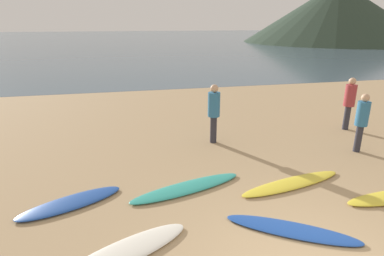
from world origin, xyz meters
TOP-DOWN VIEW (x-y plane):
  - ground_plane at (0.00, 10.00)m, footprint 120.00×120.00m
  - ocean_water at (0.00, 63.58)m, footprint 140.00×100.00m
  - headland_hill at (33.16, 46.53)m, footprint 29.73×29.73m
  - surfboard_0 at (-3.65, 2.88)m, footprint 2.13×1.38m
  - surfboard_1 at (-2.62, 1.19)m, footprint 2.25×1.47m
  - surfboard_2 at (-1.26, 2.96)m, footprint 2.68×1.27m
  - surfboard_3 at (0.21, 1.11)m, footprint 2.20×1.65m
  - surfboard_4 at (1.07, 2.64)m, footprint 2.71×1.06m
  - person_0 at (4.79, 5.76)m, footprint 0.35×0.35m
  - person_1 at (0.10, 5.57)m, footprint 0.35×0.35m
  - person_2 at (3.82, 4.00)m, footprint 0.33×0.33m

SIDE VIEW (x-z plane):
  - ground_plane at x=0.00m, z-range -0.20..0.00m
  - ocean_water at x=0.00m, z-range 0.00..0.00m
  - surfboard_3 at x=0.21m, z-range 0.00..0.06m
  - surfboard_4 at x=1.07m, z-range 0.00..0.07m
  - surfboard_1 at x=-2.62m, z-range 0.00..0.07m
  - surfboard_2 at x=-1.26m, z-range 0.00..0.08m
  - surfboard_0 at x=-3.65m, z-range 0.00..0.08m
  - person_2 at x=3.82m, z-range 0.15..1.79m
  - person_0 at x=4.79m, z-range 0.16..1.90m
  - person_1 at x=0.10m, z-range 0.16..1.91m
  - headland_hill at x=33.16m, z-range 0.00..9.41m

